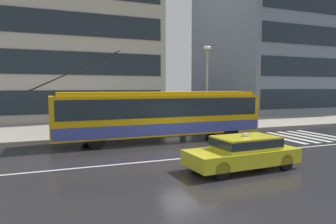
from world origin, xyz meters
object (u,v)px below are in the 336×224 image
(trolleybus, at_px, (161,114))
(pedestrian_approaching_curb, at_px, (183,106))
(taxi_oncoming_near, at_px, (243,151))
(street_lamp, at_px, (207,80))
(pedestrian_at_shelter, at_px, (181,108))

(trolleybus, distance_m, pedestrian_approaching_curb, 5.67)
(taxi_oncoming_near, height_order, street_lamp, street_lamp)
(pedestrian_at_shelter, bearing_deg, street_lamp, -37.38)
(taxi_oncoming_near, height_order, pedestrian_approaching_curb, pedestrian_approaching_curb)
(pedestrian_approaching_curb, height_order, street_lamp, street_lamp)
(taxi_oncoming_near, bearing_deg, trolleybus, 96.46)
(trolleybus, xyz_separation_m, pedestrian_approaching_curb, (3.44, 4.51, 0.14))
(trolleybus, relative_size, pedestrian_approaching_curb, 6.92)
(pedestrian_at_shelter, distance_m, street_lamp, 2.76)
(pedestrian_at_shelter, relative_size, pedestrian_approaching_curb, 1.00)
(pedestrian_at_shelter, distance_m, pedestrian_approaching_curb, 1.51)
(trolleybus, height_order, street_lamp, street_lamp)
(taxi_oncoming_near, xyz_separation_m, pedestrian_at_shelter, (1.89, 10.34, 0.97))
(taxi_oncoming_near, bearing_deg, street_lamp, 69.80)
(pedestrian_approaching_curb, bearing_deg, trolleybus, -127.39)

